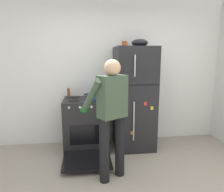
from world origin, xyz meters
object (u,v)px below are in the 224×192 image
object	(u,v)px
coffee_mug	(124,44)
pepper_mill	(69,93)
stove_range	(86,125)
person_cook	(111,110)
refrigerator	(134,98)
mixing_bowl	(140,43)
red_pot	(95,96)

from	to	relation	value
coffee_mug	pepper_mill	bearing A→B (deg)	171.30
stove_range	pepper_mill	bearing A→B (deg)	144.00
person_cook	coffee_mug	xyz separation A→B (m)	(0.36, 0.99, 0.89)
stove_range	person_cook	xyz separation A→B (m)	(0.32, -0.93, 0.51)
refrigerator	coffee_mug	xyz separation A→B (m)	(-0.18, 0.05, 0.95)
person_cook	mixing_bowl	xyz separation A→B (m)	(0.62, 0.94, 0.91)
coffee_mug	pepper_mill	size ratio (longest dim) A/B	0.71
coffee_mug	mixing_bowl	world-z (taller)	mixing_bowl
stove_range	person_cook	bearing A→B (deg)	-70.91
coffee_mug	person_cook	bearing A→B (deg)	-109.84
coffee_mug	refrigerator	bearing A→B (deg)	-15.83
refrigerator	red_pot	world-z (taller)	refrigerator
coffee_mug	pepper_mill	distance (m)	1.31
person_cook	coffee_mug	distance (m)	1.38
refrigerator	red_pot	distance (m)	0.70
person_cook	coffee_mug	world-z (taller)	coffee_mug
stove_range	refrigerator	bearing A→B (deg)	1.18
stove_range	mixing_bowl	distance (m)	1.70
refrigerator	pepper_mill	world-z (taller)	refrigerator
pepper_mill	stove_range	bearing A→B (deg)	-36.00
person_cook	red_pot	xyz separation A→B (m)	(-0.16, 0.89, 0.01)
coffee_mug	mixing_bowl	bearing A→B (deg)	-10.99
refrigerator	red_pot	bearing A→B (deg)	-175.92
stove_range	red_pot	size ratio (longest dim) A/B	3.28
stove_range	red_pot	xyz separation A→B (m)	(0.16, -0.03, 0.52)
mixing_bowl	pepper_mill	bearing A→B (deg)	170.82
refrigerator	mixing_bowl	world-z (taller)	mixing_bowl
refrigerator	person_cook	xyz separation A→B (m)	(-0.54, -0.94, 0.05)
person_cook	refrigerator	bearing A→B (deg)	60.41
red_pot	mixing_bowl	size ratio (longest dim) A/B	1.32
red_pot	mixing_bowl	xyz separation A→B (m)	(0.78, 0.05, 0.89)
red_pot	refrigerator	bearing A→B (deg)	4.08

